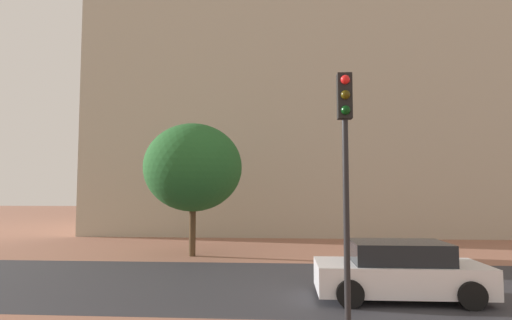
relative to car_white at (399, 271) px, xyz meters
The scene contains 6 objects.
ground_plane 3.71m from the car_white, 153.90° to the left, with size 120.00×120.00×0.00m, color #93604C.
street_asphalt_strip 3.67m from the car_white, 155.24° to the left, with size 120.00×6.88×0.00m, color #2D2D33.
landmark_building 22.35m from the car_white, 95.41° to the left, with size 27.24×13.15×36.77m.
car_white is the anchor object (origin of this frame).
traffic_light_pole 4.18m from the car_white, 122.11° to the right, with size 0.28×0.34×4.98m.
tree_curb_far 9.73m from the car_white, 135.88° to the left, with size 4.07×4.07×5.48m.
Camera 1 is at (0.44, -2.52, 2.68)m, focal length 29.65 mm.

